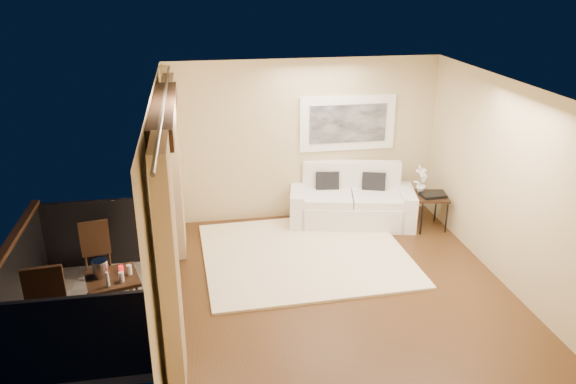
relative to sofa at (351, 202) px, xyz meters
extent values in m
plane|color=#4D3016|center=(-0.74, -2.09, -0.35)|extent=(5.00, 5.00, 0.00)
plane|color=white|center=(-0.74, -2.09, 2.35)|extent=(5.00, 5.00, 0.00)
plane|color=#C6B384|center=(-0.74, 0.41, 1.00)|extent=(4.50, 0.00, 4.50)
plane|color=#C6B384|center=(-0.74, -4.59, 1.00)|extent=(4.50, 0.00, 4.50)
plane|color=#C6B384|center=(1.51, -2.09, 1.00)|extent=(0.00, 5.00, 5.00)
plane|color=#C6B384|center=(-2.99, -0.24, 1.00)|extent=(0.00, 2.70, 2.70)
plane|color=#C6B384|center=(-2.99, -3.94, 1.00)|extent=(0.00, 2.70, 2.70)
plane|color=#C6B384|center=(-2.99, -2.09, 2.20)|extent=(0.00, 2.40, 2.40)
cube|color=black|center=(-2.87, -2.09, 2.17)|extent=(0.28, 2.40, 0.22)
cube|color=#605B56|center=(-3.89, -2.09, -0.41)|extent=(1.80, 2.60, 0.12)
cube|color=black|center=(-4.75, -2.09, 0.15)|extent=(0.06, 2.60, 1.00)
cube|color=black|center=(-3.89, -0.82, 0.15)|extent=(1.80, 0.06, 1.00)
cube|color=black|center=(-3.89, -3.36, 0.15)|extent=(1.80, 0.06, 1.00)
cube|color=black|center=(-4.75, -2.09, 0.67)|extent=(0.10, 2.60, 0.06)
cube|color=tan|center=(-2.85, -0.54, 0.97)|extent=(0.16, 0.75, 2.62)
cube|color=tan|center=(-2.85, -3.64, 0.97)|extent=(0.16, 0.75, 2.62)
cylinder|color=#4C473F|center=(-2.85, -2.09, 2.28)|extent=(0.04, 4.80, 0.04)
cube|color=white|center=(-0.01, 0.38, 1.27)|extent=(1.62, 0.05, 0.92)
cube|color=black|center=(-0.01, 0.34, 1.27)|extent=(1.30, 0.02, 0.64)
cube|color=#FFF1CD|center=(-1.01, -1.08, -0.33)|extent=(3.09, 2.72, 0.04)
cube|color=white|center=(-0.01, -0.07, -0.14)|extent=(1.80, 1.20, 0.41)
cube|color=white|center=(0.06, 0.26, 0.24)|extent=(1.66, 0.55, 0.80)
cube|color=white|center=(-0.90, 0.11, -0.05)|extent=(0.41, 0.91, 0.60)
cube|color=white|center=(0.87, -0.26, -0.05)|extent=(0.41, 0.91, 0.60)
cube|color=white|center=(-0.41, -0.02, 0.13)|extent=(0.92, 0.92, 0.14)
cube|color=white|center=(0.37, -0.18, 0.13)|extent=(0.92, 0.92, 0.14)
cube|color=black|center=(-0.37, 0.20, 0.29)|extent=(0.41, 0.22, 0.40)
cube|color=black|center=(0.39, 0.04, 0.29)|extent=(0.43, 0.30, 0.40)
cube|color=black|center=(1.19, -0.47, 0.22)|extent=(0.63, 0.63, 0.04)
cylinder|color=black|center=(0.98, -0.68, -0.08)|extent=(0.03, 0.03, 0.54)
cylinder|color=black|center=(1.40, -0.68, -0.08)|extent=(0.03, 0.03, 0.54)
cylinder|color=black|center=(0.98, -0.25, -0.08)|extent=(0.03, 0.03, 0.54)
cylinder|color=black|center=(1.40, -0.25, -0.08)|extent=(0.03, 0.03, 0.54)
cube|color=black|center=(1.20, -0.52, 0.26)|extent=(0.39, 0.30, 0.05)
imported|color=white|center=(1.05, -0.37, 0.47)|extent=(0.30, 0.26, 0.47)
cube|color=black|center=(-3.59, -2.45, 0.31)|extent=(0.70, 0.70, 0.04)
cylinder|color=black|center=(-3.82, -2.68, -0.03)|extent=(0.04, 0.04, 0.63)
cylinder|color=black|center=(-3.35, -2.68, -0.03)|extent=(0.04, 0.04, 0.63)
cylinder|color=black|center=(-3.82, -2.22, -0.03)|extent=(0.04, 0.04, 0.63)
cylinder|color=black|center=(-3.35, -2.22, -0.03)|extent=(0.04, 0.04, 0.63)
cube|color=black|center=(-3.98, -1.12, 0.06)|extent=(0.45, 0.45, 0.05)
cube|color=black|center=(-3.95, -1.29, 0.29)|extent=(0.38, 0.12, 0.50)
cylinder|color=black|center=(-3.86, -0.94, -0.15)|extent=(0.03, 0.03, 0.39)
cylinder|color=black|center=(-4.16, -1.00, -0.15)|extent=(0.03, 0.03, 0.39)
cylinder|color=black|center=(-3.80, -1.24, -0.15)|extent=(0.03, 0.03, 0.39)
cylinder|color=black|center=(-4.10, -1.30, -0.15)|extent=(0.03, 0.03, 0.39)
cube|color=black|center=(-4.25, -2.89, 0.12)|extent=(0.47, 0.47, 0.05)
cube|color=black|center=(-4.27, -2.70, 0.38)|extent=(0.44, 0.09, 0.57)
cylinder|color=black|center=(-4.41, -3.08, -0.13)|extent=(0.03, 0.03, 0.44)
cylinder|color=black|center=(-4.06, -3.05, -0.13)|extent=(0.03, 0.03, 0.44)
cylinder|color=black|center=(-4.44, -2.73, -0.13)|extent=(0.03, 0.03, 0.44)
cylinder|color=black|center=(-4.09, -2.70, -0.13)|extent=(0.03, 0.03, 0.44)
cylinder|color=silver|center=(-3.71, -2.39, 0.43)|extent=(0.18, 0.18, 0.20)
cylinder|color=red|center=(-3.49, -2.33, 0.36)|extent=(0.06, 0.06, 0.07)
cylinder|color=silver|center=(-3.60, -2.65, 0.42)|extent=(0.04, 0.04, 0.18)
cylinder|color=silver|center=(-3.46, -2.57, 0.39)|extent=(0.06, 0.06, 0.12)
cylinder|color=silver|center=(-3.39, -2.42, 0.39)|extent=(0.06, 0.06, 0.12)
camera|label=1|loc=(-2.53, -8.40, 3.67)|focal=35.00mm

